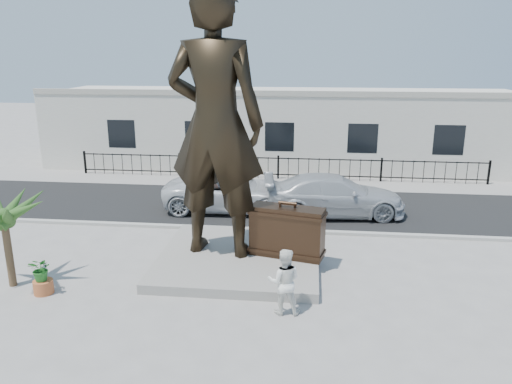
{
  "coord_description": "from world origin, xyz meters",
  "views": [
    {
      "loc": [
        1.76,
        -13.63,
        6.77
      ],
      "look_at": [
        0.0,
        2.0,
        2.3
      ],
      "focal_mm": 35.0,
      "sensor_mm": 36.0,
      "label": 1
    }
  ],
  "objects_px": {
    "statue": "(215,124)",
    "tourist": "(284,281)",
    "car_white": "(231,192)",
    "suitcase": "(287,232)"
  },
  "relations": [
    {
      "from": "statue",
      "to": "tourist",
      "type": "height_order",
      "value": "statue"
    },
    {
      "from": "suitcase",
      "to": "tourist",
      "type": "distance_m",
      "value": 3.18
    },
    {
      "from": "tourist",
      "to": "car_white",
      "type": "xyz_separation_m",
      "value": [
        -2.83,
        8.74,
        -0.09
      ]
    },
    {
      "from": "statue",
      "to": "tourist",
      "type": "relative_size",
      "value": 4.68
    },
    {
      "from": "statue",
      "to": "car_white",
      "type": "height_order",
      "value": "statue"
    },
    {
      "from": "suitcase",
      "to": "tourist",
      "type": "xyz_separation_m",
      "value": [
        0.09,
        -3.17,
        -0.22
      ]
    },
    {
      "from": "statue",
      "to": "car_white",
      "type": "bearing_deg",
      "value": -77.89
    },
    {
      "from": "statue",
      "to": "suitcase",
      "type": "height_order",
      "value": "statue"
    },
    {
      "from": "tourist",
      "to": "car_white",
      "type": "bearing_deg",
      "value": -75.32
    },
    {
      "from": "statue",
      "to": "car_white",
      "type": "xyz_separation_m",
      "value": [
        -0.43,
        5.42,
        -3.74
      ]
    }
  ]
}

